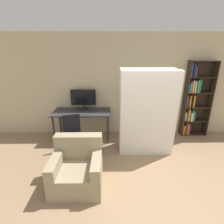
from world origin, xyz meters
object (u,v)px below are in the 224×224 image
(office_chair, at_px, (73,139))
(mattress_far, at_px, (145,110))
(monitor, at_px, (83,99))
(bookshelf, at_px, (194,101))
(mattress_near, at_px, (148,115))
(armchair, at_px, (78,168))

(office_chair, xyz_separation_m, mattress_far, (1.67, 0.28, 0.60))
(monitor, relative_size, bookshelf, 0.33)
(monitor, height_order, bookshelf, bookshelf)
(bookshelf, xyz_separation_m, mattress_near, (-1.45, -1.04, -0.02))
(bookshelf, bearing_deg, armchair, -145.45)
(bookshelf, distance_m, mattress_near, 1.78)
(office_chair, height_order, bookshelf, bookshelf)
(monitor, distance_m, mattress_near, 1.83)
(office_chair, distance_m, mattress_near, 1.78)
(bookshelf, distance_m, mattress_far, 1.59)
(office_chair, xyz_separation_m, bookshelf, (3.12, 0.95, 0.63))
(mattress_near, distance_m, armchair, 1.79)
(office_chair, relative_size, mattress_far, 0.47)
(mattress_near, relative_size, mattress_far, 1.00)
(mattress_far, bearing_deg, mattress_near, -90.00)
(office_chair, distance_m, armchair, 1.05)
(bookshelf, bearing_deg, monitor, -179.26)
(monitor, distance_m, office_chair, 1.16)
(monitor, xyz_separation_m, bookshelf, (2.97, 0.04, -0.08))
(office_chair, xyz_separation_m, mattress_near, (1.67, -0.09, 0.60))
(office_chair, bearing_deg, mattress_near, -3.14)
(office_chair, distance_m, bookshelf, 3.32)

